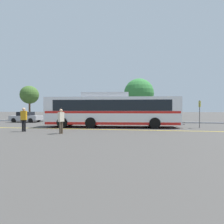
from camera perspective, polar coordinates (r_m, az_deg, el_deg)
The scene contains 12 objects.
ground_plane at distance 17.56m, azimuth -2.30°, elevation -4.83°, with size 220.00×220.00×0.00m, color #423F3D.
lane_strip_0 at distance 15.11m, azimuth -1.31°, elevation -5.73°, with size 0.20×32.73×0.01m, color gold.
curb_strip at distance 23.61m, azimuth 2.44°, elevation -3.21°, with size 40.73×0.36×0.15m, color #99999E.
transit_bus at distance 17.19m, azimuth -0.07°, elevation 0.66°, with size 13.20×3.68×3.36m.
parked_car_0 at distance 26.71m, azimuth -26.20°, elevation -1.45°, with size 3.96×2.12×1.42m.
parked_car_1 at distance 23.62m, azimuth -13.53°, elevation -1.52°, with size 4.21×1.90×1.56m.
parked_car_2 at distance 21.88m, azimuth 3.02°, elevation -1.81°, with size 4.74×2.07×1.45m.
pedestrian_0 at distance 15.30m, azimuth -26.85°, elevation -1.70°, with size 0.45×0.28×1.86m.
pedestrian_1 at distance 12.96m, azimuth -16.30°, elevation -2.36°, with size 0.35×0.47×1.77m.
bus_stop_sign at distance 18.07m, azimuth 26.69°, elevation 0.38°, with size 0.07×0.40×2.57m.
tree_0 at distance 27.18m, azimuth 8.75°, elevation 5.96°, with size 4.56×4.56×6.46m.
tree_1 at distance 31.16m, azimuth -25.35°, elevation 5.06°, with size 2.88×2.88×5.55m.
Camera 1 is at (3.42, -17.14, 1.71)m, focal length 28.00 mm.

